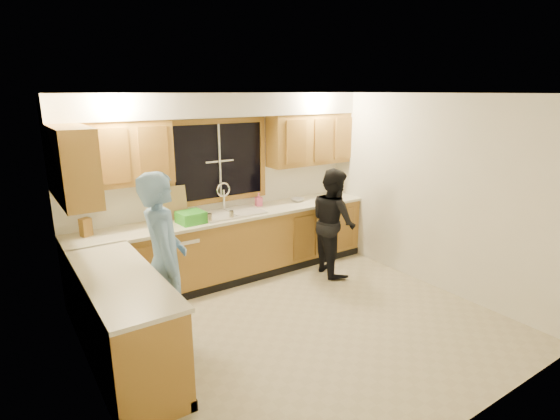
# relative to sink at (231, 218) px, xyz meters

# --- Properties ---
(floor) EXTENTS (4.20, 4.20, 0.00)m
(floor) POSITION_rel_sink_xyz_m (0.00, -1.60, -0.86)
(floor) COLOR #BCB191
(floor) RESTS_ON ground
(ceiling) EXTENTS (4.20, 4.20, 0.00)m
(ceiling) POSITION_rel_sink_xyz_m (0.00, -1.60, 1.64)
(ceiling) COLOR white
(wall_back) EXTENTS (4.20, 0.00, 4.20)m
(wall_back) POSITION_rel_sink_xyz_m (0.00, 0.30, 0.39)
(wall_back) COLOR white
(wall_back) RESTS_ON ground
(wall_left) EXTENTS (0.00, 3.80, 3.80)m
(wall_left) POSITION_rel_sink_xyz_m (-2.10, -1.60, 0.39)
(wall_left) COLOR white
(wall_left) RESTS_ON ground
(wall_right) EXTENTS (0.00, 3.80, 3.80)m
(wall_right) POSITION_rel_sink_xyz_m (2.10, -1.60, 0.39)
(wall_right) COLOR white
(wall_right) RESTS_ON ground
(base_cabinets_back) EXTENTS (4.20, 0.60, 0.88)m
(base_cabinets_back) POSITION_rel_sink_xyz_m (0.00, -0.00, -0.42)
(base_cabinets_back) COLOR #AD7D32
(base_cabinets_back) RESTS_ON ground
(base_cabinets_left) EXTENTS (0.60, 1.90, 0.88)m
(base_cabinets_left) POSITION_rel_sink_xyz_m (-1.80, -1.25, -0.42)
(base_cabinets_left) COLOR #AD7D32
(base_cabinets_left) RESTS_ON ground
(countertop_back) EXTENTS (4.20, 0.63, 0.04)m
(countertop_back) POSITION_rel_sink_xyz_m (0.00, -0.02, 0.04)
(countertop_back) COLOR #EDE6C7
(countertop_back) RESTS_ON base_cabinets_back
(countertop_left) EXTENTS (0.63, 1.90, 0.04)m
(countertop_left) POSITION_rel_sink_xyz_m (-1.79, -1.25, 0.04)
(countertop_left) COLOR #EDE6C7
(countertop_left) RESTS_ON base_cabinets_left
(upper_cabinets_left) EXTENTS (1.35, 0.33, 0.75)m
(upper_cabinets_left) POSITION_rel_sink_xyz_m (-1.43, 0.13, 0.96)
(upper_cabinets_left) COLOR #AD7D32
(upper_cabinets_left) RESTS_ON wall_back
(upper_cabinets_right) EXTENTS (1.35, 0.33, 0.75)m
(upper_cabinets_right) POSITION_rel_sink_xyz_m (1.43, 0.13, 0.96)
(upper_cabinets_right) COLOR #AD7D32
(upper_cabinets_right) RESTS_ON wall_back
(upper_cabinets_return) EXTENTS (0.33, 0.90, 0.75)m
(upper_cabinets_return) POSITION_rel_sink_xyz_m (-1.94, -0.48, 0.96)
(upper_cabinets_return) COLOR #AD7D32
(upper_cabinets_return) RESTS_ON wall_left
(soffit) EXTENTS (4.20, 0.35, 0.30)m
(soffit) POSITION_rel_sink_xyz_m (0.00, 0.12, 1.49)
(soffit) COLOR white
(soffit) RESTS_ON wall_back
(window_frame) EXTENTS (1.44, 0.03, 1.14)m
(window_frame) POSITION_rel_sink_xyz_m (0.00, 0.29, 0.74)
(window_frame) COLOR black
(window_frame) RESTS_ON wall_back
(sink) EXTENTS (0.86, 0.52, 0.57)m
(sink) POSITION_rel_sink_xyz_m (0.00, 0.00, 0.00)
(sink) COLOR silver
(sink) RESTS_ON countertop_back
(dishwasher) EXTENTS (0.60, 0.56, 0.82)m
(dishwasher) POSITION_rel_sink_xyz_m (-0.85, -0.01, -0.45)
(dishwasher) COLOR silver
(dishwasher) RESTS_ON floor
(stove) EXTENTS (0.58, 0.75, 0.90)m
(stove) POSITION_rel_sink_xyz_m (-1.80, -1.82, -0.41)
(stove) COLOR silver
(stove) RESTS_ON floor
(man) EXTENTS (0.59, 0.75, 1.82)m
(man) POSITION_rel_sink_xyz_m (-1.34, -1.18, 0.04)
(man) COLOR #6997C7
(man) RESTS_ON floor
(woman) EXTENTS (0.73, 0.85, 1.51)m
(woman) POSITION_rel_sink_xyz_m (1.27, -0.64, -0.11)
(woman) COLOR black
(woman) RESTS_ON floor
(knife_block) EXTENTS (0.14, 0.13, 0.21)m
(knife_block) POSITION_rel_sink_xyz_m (-1.80, 0.10, 0.16)
(knife_block) COLOR olive
(knife_block) RESTS_ON countertop_back
(cutting_board) EXTENTS (0.33, 0.13, 0.42)m
(cutting_board) POSITION_rel_sink_xyz_m (-0.70, 0.19, 0.27)
(cutting_board) COLOR tan
(cutting_board) RESTS_ON countertop_back
(dish_crate) EXTENTS (0.34, 0.32, 0.15)m
(dish_crate) POSITION_rel_sink_xyz_m (-0.61, -0.09, 0.13)
(dish_crate) COLOR green
(dish_crate) RESTS_ON countertop_back
(soap_bottle) EXTENTS (0.10, 0.10, 0.19)m
(soap_bottle) POSITION_rel_sink_xyz_m (0.53, 0.15, 0.15)
(soap_bottle) COLOR #EC5990
(soap_bottle) RESTS_ON countertop_back
(bowl) EXTENTS (0.24, 0.24, 0.05)m
(bowl) POSITION_rel_sink_xyz_m (1.16, 0.05, 0.08)
(bowl) COLOR silver
(bowl) RESTS_ON countertop_back
(can_left) EXTENTS (0.07, 0.07, 0.12)m
(can_left) POSITION_rel_sink_xyz_m (-0.41, -0.22, 0.12)
(can_left) COLOR #B4A98B
(can_left) RESTS_ON countertop_back
(can_right) EXTENTS (0.06, 0.06, 0.11)m
(can_right) POSITION_rel_sink_xyz_m (-0.10, -0.22, 0.11)
(can_right) COLOR #B4A98B
(can_right) RESTS_ON countertop_back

